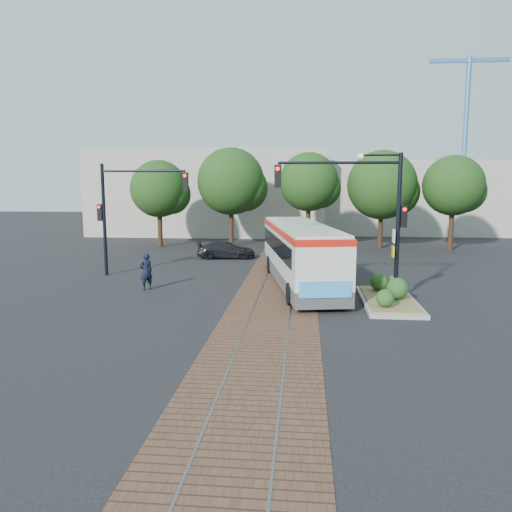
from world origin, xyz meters
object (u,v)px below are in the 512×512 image
object	(u,v)px
city_bus	(300,251)
signal_pole_main	(368,203)
officer	(146,272)
traffic_island	(389,295)
parked_car	(226,250)
signal_pole_left	(124,204)

from	to	relation	value
city_bus	signal_pole_main	world-z (taller)	signal_pole_main
officer	signal_pole_main	bearing A→B (deg)	130.88
city_bus	traffic_island	bearing A→B (deg)	-51.70
city_bus	parked_car	distance (m)	9.68
city_bus	officer	distance (m)	7.46
traffic_island	city_bus	bearing A→B (deg)	138.79
signal_pole_left	traffic_island	bearing A→B (deg)	-20.36
parked_car	traffic_island	bearing A→B (deg)	-148.67
signal_pole_main	officer	xyz separation A→B (m)	(-9.99, 1.33, -3.29)
traffic_island	officer	world-z (taller)	officer
traffic_island	signal_pole_left	bearing A→B (deg)	159.64
traffic_island	signal_pole_left	world-z (taller)	signal_pole_left
signal_pole_left	officer	bearing A→B (deg)	-57.20
city_bus	officer	bearing A→B (deg)	-175.82
signal_pole_main	parked_car	size ratio (longest dim) A/B	1.55
city_bus	parked_car	world-z (taller)	city_bus
signal_pole_left	parked_car	size ratio (longest dim) A/B	1.55
signal_pole_left	parked_car	world-z (taller)	signal_pole_left
city_bus	traffic_island	size ratio (longest dim) A/B	2.19
officer	city_bus	bearing A→B (deg)	153.15
signal_pole_left	parked_car	distance (m)	8.62
traffic_island	parked_car	size ratio (longest dim) A/B	1.35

